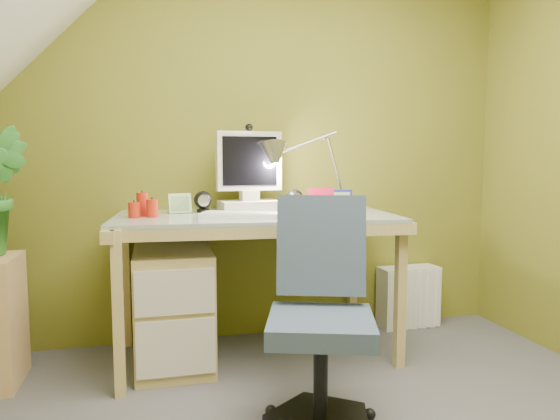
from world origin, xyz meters
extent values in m
cube|color=olive|center=(0.00, 1.60, 1.20)|extent=(3.20, 0.01, 2.40)
cube|color=white|center=(-0.16, 1.09, 0.82)|extent=(0.49, 0.31, 0.02)
cube|color=red|center=(0.30, 1.09, 0.81)|extent=(0.26, 0.21, 0.01)
ellipsoid|color=silver|center=(0.30, 1.09, 0.82)|extent=(0.11, 0.08, 0.04)
cylinder|color=brown|center=(0.10, 1.15, 0.85)|extent=(0.07, 0.07, 0.09)
cube|color=#A9122E|center=(0.34, 1.35, 0.87)|extent=(0.15, 0.05, 0.13)
cube|color=navy|center=(0.48, 1.39, 0.87)|extent=(0.14, 0.05, 0.12)
cube|color=#B1CE8E|center=(-0.48, 1.37, 0.86)|extent=(0.13, 0.05, 0.11)
cube|color=silver|center=(1.00, 1.50, 0.20)|extent=(0.41, 0.18, 0.40)
camera|label=1|loc=(-0.62, -1.53, 1.11)|focal=33.00mm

